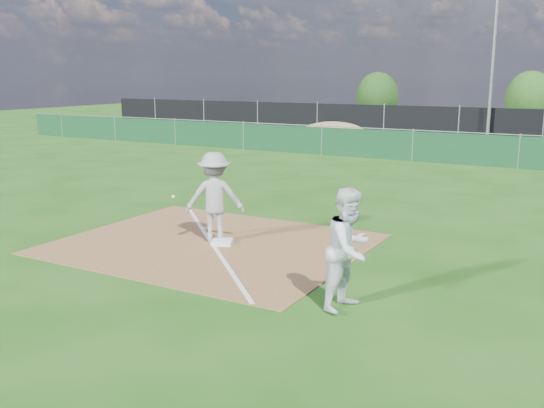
# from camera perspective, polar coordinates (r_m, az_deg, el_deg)

# --- Properties ---
(ground) EXTENTS (90.00, 90.00, 0.00)m
(ground) POSITION_cam_1_polar(r_m,az_deg,el_deg) (20.40, 8.99, 2.28)
(ground) COLOR #1D4F10
(ground) RESTS_ON ground
(infield_dirt) EXTENTS (6.00, 5.00, 0.02)m
(infield_dirt) POSITION_cam_1_polar(r_m,az_deg,el_deg) (12.56, -5.67, -3.75)
(infield_dirt) COLOR brown
(infield_dirt) RESTS_ON ground
(foul_line) EXTENTS (5.01, 5.01, 0.01)m
(foul_line) POSITION_cam_1_polar(r_m,az_deg,el_deg) (12.56, -5.67, -3.68)
(foul_line) COLOR white
(foul_line) RESTS_ON infield_dirt
(green_fence) EXTENTS (44.00, 0.05, 1.20)m
(green_fence) POSITION_cam_1_polar(r_m,az_deg,el_deg) (25.02, 13.09, 5.30)
(green_fence) COLOR #0F3A1E
(green_fence) RESTS_ON ground
(dirt_mound) EXTENTS (3.38, 2.60, 1.17)m
(dirt_mound) POSITION_cam_1_polar(r_m,az_deg,el_deg) (30.01, 5.80, 6.61)
(dirt_mound) COLOR #9D7B4B
(dirt_mound) RESTS_ON ground
(black_fence) EXTENTS (46.00, 0.04, 1.80)m
(black_fence) POSITION_cam_1_polar(r_m,az_deg,el_deg) (32.72, 17.16, 7.14)
(black_fence) COLOR black
(black_fence) RESTS_ON ground
(parking_lot) EXTENTS (46.00, 9.00, 0.01)m
(parking_lot) POSITION_cam_1_polar(r_m,az_deg,el_deg) (37.67, 18.74, 6.26)
(parking_lot) COLOR black
(parking_lot) RESTS_ON ground
(light_pole) EXTENTS (0.16, 0.16, 8.00)m
(light_pole) POSITION_cam_1_polar(r_m,az_deg,el_deg) (32.04, 20.06, 12.42)
(light_pole) COLOR slate
(light_pole) RESTS_ON ground
(first_base) EXTENTS (0.53, 0.53, 0.08)m
(first_base) POSITION_cam_1_polar(r_m,az_deg,el_deg) (12.48, -4.72, -3.58)
(first_base) COLOR white
(first_base) RESTS_ON infield_dirt
(play_at_first) EXTENTS (1.87, 1.23, 1.87)m
(play_at_first) POSITION_cam_1_polar(r_m,az_deg,el_deg) (12.51, -5.42, 0.64)
(play_at_first) COLOR #A7A7A9
(play_at_first) RESTS_ON infield_dirt
(runner) EXTENTS (0.84, 1.00, 1.84)m
(runner) POSITION_cam_1_polar(r_m,az_deg,el_deg) (9.00, 7.30, -4.21)
(runner) COLOR white
(runner) RESTS_ON ground
(car_left) EXTENTS (4.55, 3.10, 1.44)m
(car_left) POSITION_cam_1_polar(r_m,az_deg,el_deg) (39.37, 10.21, 7.99)
(car_left) COLOR #B5B8BD
(car_left) RESTS_ON parking_lot
(car_mid) EXTENTS (4.29, 2.76, 1.34)m
(car_mid) POSITION_cam_1_polar(r_m,az_deg,el_deg) (37.55, 16.67, 7.40)
(car_mid) COLOR black
(car_mid) RESTS_ON parking_lot
(tree_left) EXTENTS (3.04, 3.04, 3.60)m
(tree_left) POSITION_cam_1_polar(r_m,az_deg,el_deg) (45.36, 9.88, 9.94)
(tree_left) COLOR #382316
(tree_left) RESTS_ON ground
(tree_mid) EXTENTS (3.10, 3.10, 3.67)m
(tree_mid) POSITION_cam_1_polar(r_m,az_deg,el_deg) (43.67, 23.09, 9.14)
(tree_mid) COLOR #382316
(tree_mid) RESTS_ON ground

